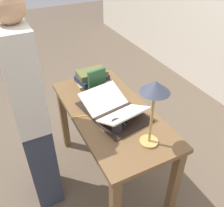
# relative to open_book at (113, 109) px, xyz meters

# --- Properties ---
(ground_plane) EXTENTS (12.00, 12.00, 0.00)m
(ground_plane) POSITION_rel_open_book_xyz_m (-0.02, -0.01, -0.78)
(ground_plane) COLOR brown
(reading_desk) EXTENTS (1.21, 0.60, 0.75)m
(reading_desk) POSITION_rel_open_book_xyz_m (-0.02, -0.01, -0.16)
(reading_desk) COLOR brown
(reading_desk) RESTS_ON ground_plane
(open_book) EXTENTS (0.60, 0.44, 0.12)m
(open_book) POSITION_rel_open_book_xyz_m (0.00, 0.00, 0.00)
(open_book) COLOR black
(open_book) RESTS_ON reading_desk
(book_stack_tall) EXTENTS (0.22, 0.30, 0.12)m
(book_stack_tall) POSITION_rel_open_book_xyz_m (-0.47, 0.03, 0.02)
(book_stack_tall) COLOR tan
(book_stack_tall) RESTS_ON reading_desk
(book_standing_upright) EXTENTS (0.05, 0.16, 0.21)m
(book_standing_upright) POSITION_rel_open_book_xyz_m (-0.32, 0.01, 0.07)
(book_standing_upright) COLOR #234C2D
(book_standing_upright) RESTS_ON reading_desk
(reading_lamp) EXTENTS (0.18, 0.18, 0.47)m
(reading_lamp) POSITION_rel_open_book_xyz_m (0.40, 0.07, 0.35)
(reading_lamp) COLOR tan
(reading_lamp) RESTS_ON reading_desk
(coffee_mug) EXTENTS (0.07, 0.10, 0.09)m
(coffee_mug) POSITION_rel_open_book_xyz_m (0.20, -0.07, 0.01)
(coffee_mug) COLOR #28282D
(coffee_mug) RESTS_ON reading_desk
(pencil) EXTENTS (0.05, 0.16, 0.01)m
(pencil) POSITION_rel_open_book_xyz_m (-0.06, -0.24, -0.03)
(pencil) COLOR gold
(pencil) RESTS_ON reading_desk
(person_reader) EXTENTS (0.36, 0.21, 1.67)m
(person_reader) POSITION_rel_open_book_xyz_m (-0.10, -0.59, 0.05)
(person_reader) COLOR #2D3342
(person_reader) RESTS_ON ground_plane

